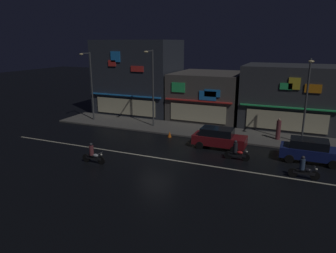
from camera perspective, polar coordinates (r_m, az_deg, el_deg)
ground_plane at (r=23.66m, az=-2.31°, el=-5.73°), size 140.00×140.00×0.00m
lane_divider_stripe at (r=23.66m, az=-2.31°, el=-5.72°), size 27.45×0.16×0.01m
sidewalk_far at (r=30.77m, az=4.11°, el=-0.63°), size 28.89×4.51×0.14m
storefront_left_block at (r=34.14m, az=21.38°, el=5.19°), size 9.08×6.98×6.24m
storefront_center_block at (r=36.12m, az=7.45°, el=5.73°), size 7.51×8.29×5.15m
storefront_right_block at (r=38.35m, az=-5.52°, el=9.02°), size 9.46×6.62×8.72m
streetlamp_west at (r=34.58m, az=-14.10°, el=8.11°), size 0.44×1.64×7.31m
streetlamp_mid at (r=30.94m, az=-2.96°, el=8.06°), size 0.44×1.64×7.63m
streetlamp_east at (r=27.76m, az=24.15°, el=5.33°), size 0.44×1.64×7.09m
pedestrian_on_sidewalk at (r=28.95m, az=19.61°, el=-0.56°), size 0.39×0.39×1.91m
parked_car_near_kerb at (r=25.85m, az=9.33°, el=-2.05°), size 4.30×1.98×1.67m
parked_car_trailing at (r=24.88m, az=24.72°, el=-3.98°), size 4.30×1.98×1.67m
motorcycle_lead at (r=23.05m, az=-13.65°, el=-5.07°), size 1.90×0.60×1.52m
motorcycle_following at (r=21.76m, az=23.62°, el=-7.19°), size 1.90×0.60×1.52m
motorcycle_opposite_lane at (r=23.52m, az=12.46°, el=-4.57°), size 1.90×0.60×1.52m
traffic_cone at (r=28.56m, az=0.29°, el=-1.42°), size 0.36×0.36×0.55m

